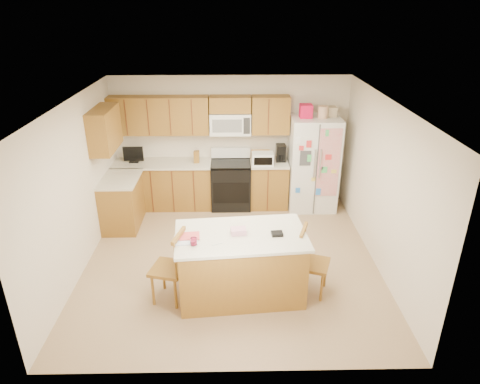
{
  "coord_description": "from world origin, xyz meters",
  "views": [
    {
      "loc": [
        0.03,
        -5.75,
        3.78
      ],
      "look_at": [
        0.15,
        0.35,
        1.01
      ],
      "focal_mm": 32.0,
      "sensor_mm": 36.0,
      "label": 1
    }
  ],
  "objects_px": {
    "island": "(241,264)",
    "windsor_chair_left": "(170,268)",
    "windsor_chair_back": "(243,243)",
    "stove": "(231,184)",
    "refrigerator": "(313,163)",
    "windsor_chair_right": "(312,263)"
  },
  "relations": [
    {
      "from": "island",
      "to": "windsor_chair_back",
      "type": "relative_size",
      "value": 1.98
    },
    {
      "from": "windsor_chair_right",
      "to": "island",
      "type": "bearing_deg",
      "value": -178.6
    },
    {
      "from": "windsor_chair_back",
      "to": "refrigerator",
      "type": "bearing_deg",
      "value": 56.38
    },
    {
      "from": "windsor_chair_left",
      "to": "island",
      "type": "bearing_deg",
      "value": 6.19
    },
    {
      "from": "island",
      "to": "windsor_chair_right",
      "type": "distance_m",
      "value": 0.98
    },
    {
      "from": "windsor_chair_left",
      "to": "windsor_chair_right",
      "type": "bearing_deg",
      "value": 3.77
    },
    {
      "from": "stove",
      "to": "island",
      "type": "distance_m",
      "value": 2.79
    },
    {
      "from": "island",
      "to": "windsor_chair_back",
      "type": "xyz_separation_m",
      "value": [
        0.04,
        0.63,
        -0.05
      ]
    },
    {
      "from": "windsor_chair_left",
      "to": "windsor_chair_back",
      "type": "relative_size",
      "value": 1.14
    },
    {
      "from": "windsor_chair_back",
      "to": "windsor_chair_right",
      "type": "distance_m",
      "value": 1.12
    },
    {
      "from": "stove",
      "to": "windsor_chair_back",
      "type": "bearing_deg",
      "value": -85.34
    },
    {
      "from": "stove",
      "to": "windsor_chair_right",
      "type": "relative_size",
      "value": 1.15
    },
    {
      "from": "windsor_chair_left",
      "to": "stove",
      "type": "bearing_deg",
      "value": 74.27
    },
    {
      "from": "stove",
      "to": "refrigerator",
      "type": "height_order",
      "value": "refrigerator"
    },
    {
      "from": "island",
      "to": "windsor_chair_back",
      "type": "distance_m",
      "value": 0.63
    },
    {
      "from": "windsor_chair_back",
      "to": "windsor_chair_left",
      "type": "bearing_deg",
      "value": -143.47
    },
    {
      "from": "island",
      "to": "windsor_chair_left",
      "type": "bearing_deg",
      "value": -173.81
    },
    {
      "from": "stove",
      "to": "windsor_chair_back",
      "type": "relative_size",
      "value": 1.24
    },
    {
      "from": "windsor_chair_back",
      "to": "windsor_chair_right",
      "type": "xyz_separation_m",
      "value": [
        0.94,
        -0.61,
        0.03
      ]
    },
    {
      "from": "island",
      "to": "windsor_chair_back",
      "type": "height_order",
      "value": "island"
    },
    {
      "from": "refrigerator",
      "to": "windsor_chair_left",
      "type": "height_order",
      "value": "refrigerator"
    },
    {
      "from": "refrigerator",
      "to": "windsor_chair_back",
      "type": "distance_m",
      "value": 2.57
    }
  ]
}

